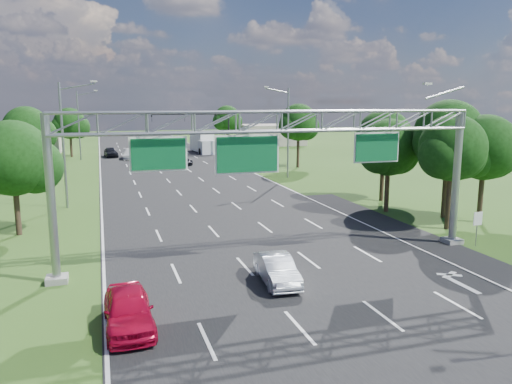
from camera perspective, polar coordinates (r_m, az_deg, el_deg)
name	(u,v)px	position (r m, az deg, el deg)	size (l,w,h in m)	color
ground	(206,200)	(44.19, -5.71, -0.86)	(220.00, 220.00, 0.00)	#2E4F17
road	(206,200)	(44.19, -5.71, -0.86)	(18.00, 180.00, 0.02)	black
road_flare	(414,236)	(33.62, 17.58, -4.86)	(3.00, 30.00, 0.02)	black
sign_gantry	(281,133)	(26.14, 2.86, 6.74)	(23.50, 1.00, 9.56)	gray
regulatory_sign	(478,222)	(32.31, 23.99, -3.12)	(0.60, 0.08, 2.10)	gray
traffic_signal	(207,123)	(79.22, -5.64, 7.82)	(12.21, 0.24, 7.00)	black
streetlight_l_near	(65,139)	(42.66, -20.95, 5.68)	(2.97, 0.22, 10.16)	gray
streetlight_l_far	(80,122)	(77.58, -19.47, 7.54)	(2.97, 0.22, 10.16)	gray
streetlight_r_mid	(286,128)	(56.24, 3.50, 7.28)	(2.97, 0.22, 10.16)	gray
tree_cluster_right	(429,145)	(39.56, 19.20, 5.09)	(9.91, 14.60, 8.68)	#2D2116
tree_verge_la	(15,162)	(35.12, -25.88, 3.13)	(5.76, 4.80, 7.40)	#2D2116
tree_verge_lb	(27,131)	(58.06, -24.66, 6.30)	(5.76, 4.80, 8.06)	#2D2116
tree_verge_lc	(70,125)	(82.71, -20.46, 7.20)	(5.76, 4.80, 7.62)	#2D2116
tree_verge_rd	(299,124)	(65.46, 4.92, 7.73)	(5.76, 4.80, 8.28)	#2D2116
tree_verge_re	(227,120)	(93.40, -3.29, 8.24)	(5.76, 4.80, 7.84)	#2D2116
building_left	(15,139)	(91.66, -25.81, 5.51)	(14.00, 10.00, 5.00)	gray
building_right	(271,135)	(100.19, 1.72, 6.56)	(12.00, 9.00, 4.00)	gray
red_coupe	(128,310)	(19.97, -14.38, -12.89)	(1.78, 4.42, 1.51)	#B5082A
silver_sedan	(277,269)	(23.95, 2.38, -8.82)	(1.42, 4.06, 1.34)	silver
car_queue_a	(130,154)	(77.87, -14.24, 4.24)	(2.04, 5.02, 1.46)	silver
car_queue_b	(183,160)	(68.94, -8.37, 3.58)	(1.96, 4.24, 1.18)	black
car_queue_c	(111,152)	(81.12, -16.26, 4.40)	(1.81, 4.50, 1.53)	black
box_truck	(203,143)	(85.53, -6.09, 5.55)	(3.17, 8.69, 3.20)	white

